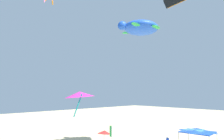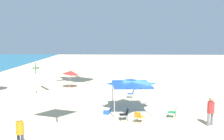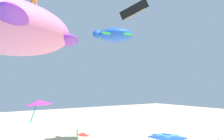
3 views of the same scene
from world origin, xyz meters
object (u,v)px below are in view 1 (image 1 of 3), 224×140
beach_umbrella (104,132)px  kite_delta_magenta (80,94)px  kite_turtle_blue (140,28)px  folding_chair_near_cooler (167,140)px  canopy_tent (198,130)px  banner_flag (111,139)px

beach_umbrella → kite_delta_magenta: (-4.97, 7.28, 4.80)m
beach_umbrella → kite_turtle_blue: (-3.88, -2.59, 13.20)m
beach_umbrella → folding_chair_near_cooler: 8.35m
kite_turtle_blue → canopy_tent: bearing=160.4°
beach_umbrella → banner_flag: banner_flag is taller
banner_flag → kite_delta_magenta: (-0.81, 4.54, 4.51)m
canopy_tent → banner_flag: banner_flag is taller
canopy_tent → folding_chair_near_cooler: 4.66m
folding_chair_near_cooler → kite_delta_magenta: bearing=-72.6°
folding_chair_near_cooler → banner_flag: banner_flag is taller
banner_flag → kite_turtle_blue: bearing=-87.0°
beach_umbrella → kite_turtle_blue: kite_turtle_blue is taller
beach_umbrella → kite_delta_magenta: 10.03m
beach_umbrella → banner_flag: size_ratio=0.62×
banner_flag → kite_delta_magenta: size_ratio=0.92×
beach_umbrella → kite_delta_magenta: size_ratio=0.58×
beach_umbrella → kite_delta_magenta: bearing=124.3°
banner_flag → kite_turtle_blue: kite_turtle_blue is taller
canopy_tent → kite_turtle_blue: (5.03, 4.06, 12.64)m
beach_umbrella → folding_chair_near_cooler: beach_umbrella is taller
canopy_tent → kite_delta_magenta: (3.94, 13.93, 4.23)m
folding_chair_near_cooler → kite_delta_magenta: 15.36m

